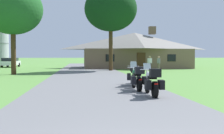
{
  "coord_description": "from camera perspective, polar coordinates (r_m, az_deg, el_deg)",
  "views": [
    {
      "loc": [
        -0.78,
        -3.25,
        1.66
      ],
      "look_at": [
        1.51,
        17.22,
        0.85
      ],
      "focal_mm": 44.63,
      "sensor_mm": 36.0,
      "label": 1
    }
  ],
  "objects": [
    {
      "name": "ground_plane",
      "position": [
        23.32,
        -4.45,
        -1.85
      ],
      "size": [
        500.0,
        500.0,
        0.0
      ],
      "primitive_type": "plane",
      "color": "#56893D"
    },
    {
      "name": "asphalt_driveway",
      "position": [
        21.33,
        -4.27,
        -2.15
      ],
      "size": [
        6.4,
        80.0,
        0.06
      ],
      "primitive_type": "cube",
      "color": "slate",
      "rests_on": "ground"
    },
    {
      "name": "motorcycle_white_nearest_to_camera",
      "position": [
        11.27,
        8.23,
        -3.14
      ],
      "size": [
        0.75,
        2.08,
        1.3
      ],
      "rotation": [
        0.0,
        0.0,
        -0.04
      ],
      "color": "black",
      "rests_on": "asphalt_driveway"
    },
    {
      "name": "motorcycle_green_second_in_row",
      "position": [
        13.13,
        5.21,
        -2.37
      ],
      "size": [
        0.72,
        2.08,
        1.3
      ],
      "rotation": [
        0.0,
        0.0,
        -0.01
      ],
      "color": "black",
      "rests_on": "asphalt_driveway"
    },
    {
      "name": "motorcycle_yellow_farthest_in_row",
      "position": [
        15.37,
        4.45,
        -1.69
      ],
      "size": [
        0.95,
        2.07,
        1.3
      ],
      "rotation": [
        0.0,
        0.0,
        -0.17
      ],
      "color": "black",
      "rests_on": "asphalt_driveway"
    },
    {
      "name": "stone_lodge",
      "position": [
        39.59,
        4.64,
        3.54
      ],
      "size": [
        15.0,
        9.27,
        5.87
      ],
      "color": "brown",
      "rests_on": "ground"
    },
    {
      "name": "bystander_gray_shirt_near_lodge",
      "position": [
        31.83,
        9.53,
        0.9
      ],
      "size": [
        0.29,
        0.54,
        1.67
      ],
      "rotation": [
        0.0,
        0.0,
        1.77
      ],
      "color": "#75664C",
      "rests_on": "ground"
    },
    {
      "name": "bystander_white_shirt_beside_signpost",
      "position": [
        32.92,
        7.73,
        0.99
      ],
      "size": [
        0.55,
        0.25,
        1.69
      ],
      "rotation": [
        0.0,
        0.0,
        3.21
      ],
      "color": "black",
      "rests_on": "ground"
    },
    {
      "name": "tree_by_lodge_front",
      "position": [
        31.68,
        -0.26,
        13.02
      ],
      "size": [
        5.84,
        5.84,
        11.42
      ],
      "color": "#422D19",
      "rests_on": "ground"
    },
    {
      "name": "tree_left_near",
      "position": [
        27.04,
        -19.67,
        12.38
      ],
      "size": [
        5.32,
        5.32,
        9.98
      ],
      "color": "#422D19",
      "rests_on": "ground"
    },
    {
      "name": "parked_white_suv_far_left",
      "position": [
        44.51,
        -20.08,
        0.97
      ],
      "size": [
        2.06,
        4.67,
        1.4
      ],
      "rotation": [
        0.0,
        0.0,
        -0.04
      ],
      "color": "silver",
      "rests_on": "ground"
    }
  ]
}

